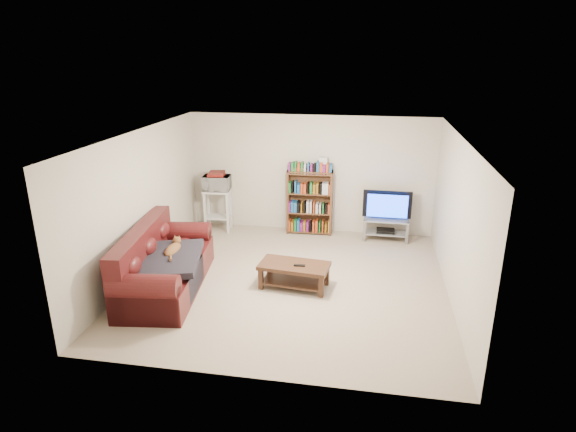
% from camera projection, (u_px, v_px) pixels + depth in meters
% --- Properties ---
extents(floor, '(5.00, 5.00, 0.00)m').
position_uv_depth(floor, '(290.00, 282.00, 7.90)').
color(floor, tan).
rests_on(floor, ground).
extents(ceiling, '(5.00, 5.00, 0.00)m').
position_uv_depth(ceiling, '(290.00, 136.00, 7.11)').
color(ceiling, white).
rests_on(ceiling, ground).
extents(wall_back, '(5.00, 0.00, 5.00)m').
position_uv_depth(wall_back, '(310.00, 174.00, 9.83)').
color(wall_back, silver).
rests_on(wall_back, ground).
extents(wall_front, '(5.00, 0.00, 5.00)m').
position_uv_depth(wall_front, '(251.00, 285.00, 5.18)').
color(wall_front, silver).
rests_on(wall_front, ground).
extents(wall_left, '(0.00, 5.00, 5.00)m').
position_uv_depth(wall_left, '(140.00, 204.00, 7.91)').
color(wall_left, silver).
rests_on(wall_left, ground).
extents(wall_right, '(0.00, 5.00, 5.00)m').
position_uv_depth(wall_right, '(457.00, 222.00, 7.10)').
color(wall_right, silver).
rests_on(wall_right, ground).
extents(sofa, '(1.30, 2.45, 1.00)m').
position_uv_depth(sofa, '(161.00, 268.00, 7.59)').
color(sofa, '#471213').
rests_on(sofa, floor).
extents(blanket, '(1.13, 1.33, 0.19)m').
position_uv_depth(blanket, '(169.00, 259.00, 7.35)').
color(blanket, '#232028').
rests_on(blanket, sofa).
extents(cat, '(0.33, 0.67, 0.19)m').
position_uv_depth(cat, '(173.00, 250.00, 7.53)').
color(cat, brown).
rests_on(cat, sofa).
extents(coffee_table, '(1.15, 0.67, 0.40)m').
position_uv_depth(coffee_table, '(294.00, 271.00, 7.64)').
color(coffee_table, '#3A2114').
rests_on(coffee_table, floor).
extents(remote, '(0.18, 0.06, 0.02)m').
position_uv_depth(remote, '(299.00, 265.00, 7.52)').
color(remote, black).
rests_on(remote, coffee_table).
extents(tv_stand, '(0.89, 0.41, 0.44)m').
position_uv_depth(tv_stand, '(386.00, 225.00, 9.55)').
color(tv_stand, '#999EA3').
rests_on(tv_stand, floor).
extents(television, '(0.95, 0.14, 0.55)m').
position_uv_depth(television, '(387.00, 206.00, 9.42)').
color(television, black).
rests_on(television, tv_stand).
extents(dvd_player, '(0.36, 0.25, 0.06)m').
position_uv_depth(dvd_player, '(385.00, 231.00, 9.59)').
color(dvd_player, black).
rests_on(dvd_player, tv_stand).
extents(bookshelf, '(0.93, 0.31, 1.33)m').
position_uv_depth(bookshelf, '(310.00, 201.00, 9.80)').
color(bookshelf, '#52321C').
rests_on(bookshelf, floor).
extents(shelf_clutter, '(0.68, 0.22, 0.28)m').
position_uv_depth(shelf_clutter, '(315.00, 165.00, 9.55)').
color(shelf_clutter, silver).
rests_on(shelf_clutter, bookshelf).
extents(microwave_stand, '(0.58, 0.45, 0.88)m').
position_uv_depth(microwave_stand, '(218.00, 205.00, 9.97)').
color(microwave_stand, silver).
rests_on(microwave_stand, floor).
extents(microwave, '(0.57, 0.41, 0.30)m').
position_uv_depth(microwave, '(217.00, 183.00, 9.82)').
color(microwave, silver).
rests_on(microwave, microwave_stand).
extents(game_boxes, '(0.34, 0.31, 0.05)m').
position_uv_depth(game_boxes, '(216.00, 175.00, 9.76)').
color(game_boxes, maroon).
rests_on(game_boxes, microwave).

